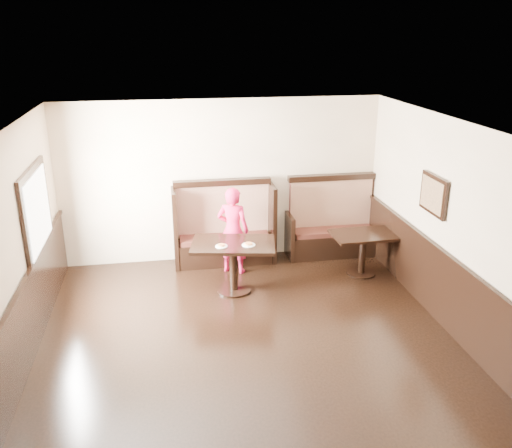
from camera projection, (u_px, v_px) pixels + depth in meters
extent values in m
plane|color=black|center=(257.00, 369.00, 6.56)|extent=(7.00, 7.00, 0.00)
plane|color=beige|center=(222.00, 181.00, 9.32)|extent=(5.50, 0.00, 5.50)
plane|color=beige|center=(481.00, 247.00, 6.53)|extent=(0.00, 7.00, 7.00)
plane|color=white|center=(257.00, 139.00, 5.60)|extent=(7.00, 7.00, 0.00)
cube|color=black|center=(14.00, 355.00, 5.95)|extent=(0.05, 6.90, 1.00)
cube|color=black|center=(469.00, 313.00, 6.83)|extent=(0.05, 6.90, 1.00)
cube|color=black|center=(36.00, 211.00, 7.35)|extent=(0.05, 1.50, 1.20)
cube|color=white|center=(38.00, 211.00, 7.35)|extent=(0.01, 1.30, 1.00)
cube|color=black|center=(434.00, 195.00, 7.53)|extent=(0.04, 0.70, 0.55)
cube|color=olive|center=(432.00, 195.00, 7.52)|extent=(0.01, 0.60, 0.45)
cube|color=black|center=(225.00, 251.00, 9.47)|extent=(1.60, 0.50, 0.42)
cube|color=#3B1912|center=(225.00, 238.00, 9.38)|extent=(1.54, 0.46, 0.09)
cube|color=#4C0F19|center=(223.00, 210.00, 9.43)|extent=(1.60, 0.12, 0.92)
cube|color=black|center=(222.00, 182.00, 9.26)|extent=(1.68, 0.16, 0.10)
cube|color=black|center=(175.00, 227.00, 9.26)|extent=(0.07, 0.72, 1.36)
cube|color=black|center=(271.00, 221.00, 9.54)|extent=(0.07, 0.72, 1.36)
cube|color=black|center=(332.00, 244.00, 9.78)|extent=(1.50, 0.50, 0.42)
cube|color=#3B1912|center=(333.00, 231.00, 9.70)|extent=(1.44, 0.46, 0.09)
cube|color=#4C0F19|center=(330.00, 204.00, 9.74)|extent=(1.50, 0.12, 0.92)
cube|color=black|center=(332.00, 177.00, 9.57)|extent=(1.58, 0.16, 0.10)
cube|color=black|center=(288.00, 235.00, 9.68)|extent=(0.07, 0.72, 0.80)
cube|color=black|center=(372.00, 229.00, 9.94)|extent=(0.07, 0.72, 0.80)
cube|color=black|center=(233.00, 245.00, 8.24)|extent=(1.39, 1.01, 0.05)
cylinder|color=black|center=(234.00, 268.00, 8.38)|extent=(0.13, 0.13, 0.74)
cylinder|color=black|center=(234.00, 289.00, 8.50)|extent=(0.55, 0.55, 0.03)
cube|color=black|center=(364.00, 235.00, 8.86)|extent=(1.05, 0.71, 0.05)
cylinder|color=black|center=(362.00, 255.00, 8.99)|extent=(0.11, 0.11, 0.65)
cylinder|color=black|center=(361.00, 273.00, 9.10)|extent=(0.49, 0.49, 0.03)
imported|color=#C41442|center=(233.00, 230.00, 8.93)|extent=(0.64, 0.54, 1.48)
cylinder|color=white|center=(221.00, 246.00, 8.10)|extent=(0.19, 0.19, 0.01)
cylinder|color=tan|center=(221.00, 245.00, 8.10)|extent=(0.11, 0.11, 0.02)
cylinder|color=#EABA54|center=(221.00, 245.00, 8.09)|extent=(0.10, 0.10, 0.01)
cylinder|color=white|center=(249.00, 245.00, 8.15)|extent=(0.20, 0.20, 0.01)
cylinder|color=tan|center=(249.00, 244.00, 8.14)|extent=(0.12, 0.12, 0.02)
cylinder|color=#EABA54|center=(249.00, 243.00, 8.14)|extent=(0.11, 0.11, 0.01)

